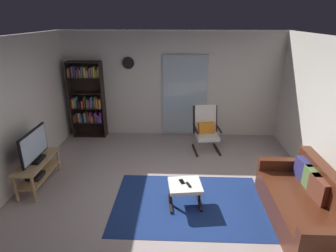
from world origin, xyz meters
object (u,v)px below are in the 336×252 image
(cell_phone, at_px, (182,181))
(wall_clock, at_px, (128,63))
(tv_stand, at_px, (38,170))
(leather_sofa, at_px, (306,204))
(ottoman, at_px, (185,187))
(television, at_px, (34,147))
(bookshelf_near_tv, at_px, (87,98))
(tv_remote, at_px, (188,185))
(lounge_armchair, at_px, (206,127))

(cell_phone, bearing_deg, wall_clock, 95.72)
(tv_stand, xyz_separation_m, leather_sofa, (4.41, -0.78, -0.02))
(ottoman, xyz_separation_m, wall_clock, (-1.35, 2.93, 1.53))
(leather_sofa, height_order, cell_phone, leather_sofa)
(television, height_order, ottoman, television)
(bookshelf_near_tv, distance_m, wall_clock, 1.36)
(wall_clock, bearing_deg, bookshelf_near_tv, -172.63)
(tv_remote, distance_m, wall_clock, 3.59)
(lounge_armchair, height_order, cell_phone, lounge_armchair)
(tv_stand, xyz_separation_m, wall_clock, (1.28, 2.50, 1.52))
(tv_stand, distance_m, cell_phone, 2.61)
(tv_stand, bearing_deg, lounge_armchair, 28.17)
(tv_stand, xyz_separation_m, ottoman, (2.63, -0.43, -0.01))
(television, height_order, lounge_armchair, television)
(bookshelf_near_tv, height_order, lounge_armchair, bookshelf_near_tv)
(lounge_armchair, height_order, tv_remote, lounge_armchair)
(lounge_armchair, relative_size, cell_phone, 7.30)
(tv_stand, xyz_separation_m, lounge_armchair, (3.14, 1.68, 0.21))
(television, xyz_separation_m, ottoman, (2.63, -0.45, -0.46))
(leather_sofa, xyz_separation_m, cell_phone, (-1.83, 0.41, 0.08))
(tv_stand, height_order, cell_phone, tv_stand)
(bookshelf_near_tv, relative_size, lounge_armchair, 1.86)
(tv_stand, relative_size, ottoman, 1.93)
(tv_remote, bearing_deg, tv_stand, 147.90)
(cell_phone, bearing_deg, television, 152.67)
(tv_stand, height_order, leather_sofa, leather_sofa)
(ottoman, distance_m, tv_remote, 0.10)
(bookshelf_near_tv, relative_size, tv_remote, 13.23)
(leather_sofa, bearing_deg, bookshelf_near_tv, 143.09)
(cell_phone, bearing_deg, leather_sofa, -31.33)
(bookshelf_near_tv, xyz_separation_m, lounge_armchair, (2.91, -0.68, -0.46))
(leather_sofa, xyz_separation_m, lounge_armchair, (-1.27, 2.46, 0.23))
(wall_clock, bearing_deg, lounge_armchair, -23.69)
(tv_stand, distance_m, lounge_armchair, 3.57)
(tv_stand, height_order, lounge_armchair, lounge_armchair)
(tv_stand, bearing_deg, bookshelf_near_tv, 84.51)
(leather_sofa, bearing_deg, tv_remote, 169.59)
(ottoman, relative_size, tv_remote, 4.00)
(bookshelf_near_tv, height_order, ottoman, bookshelf_near_tv)
(bookshelf_near_tv, distance_m, leather_sofa, 5.28)
(ottoman, xyz_separation_m, tv_remote, (0.05, -0.03, 0.08))
(ottoman, xyz_separation_m, cell_phone, (-0.05, 0.06, 0.07))
(bookshelf_near_tv, height_order, wall_clock, wall_clock)
(television, height_order, leather_sofa, television)
(leather_sofa, height_order, lounge_armchair, lounge_armchair)
(tv_remote, bearing_deg, wall_clock, 93.11)
(tv_stand, bearing_deg, ottoman, -9.28)
(bookshelf_near_tv, relative_size, wall_clock, 6.57)
(leather_sofa, bearing_deg, lounge_armchair, 117.35)
(tv_remote, relative_size, cell_phone, 1.03)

